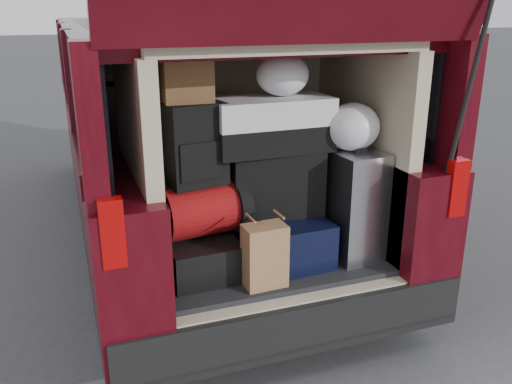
{
  "coord_description": "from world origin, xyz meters",
  "views": [
    {
      "loc": [
        -1.0,
        -2.45,
        1.9
      ],
      "look_at": [
        -0.04,
        0.2,
        0.93
      ],
      "focal_mm": 38.0,
      "sensor_mm": 36.0,
      "label": 1
    }
  ],
  "objects_px": {
    "twotone_duffel": "(270,124)",
    "kraft_bag": "(265,256)",
    "black_hardshell": "(198,253)",
    "navy_hardshell": "(275,236)",
    "backpack": "(196,145)",
    "black_soft_case": "(274,181)",
    "red_duffel": "(203,209)",
    "silver_roller": "(349,203)"
  },
  "relations": [
    {
      "from": "red_duffel",
      "to": "backpack",
      "type": "bearing_deg",
      "value": -176.33
    },
    {
      "from": "kraft_bag",
      "to": "black_soft_case",
      "type": "relative_size",
      "value": 0.65
    },
    {
      "from": "kraft_bag",
      "to": "red_duffel",
      "type": "xyz_separation_m",
      "value": [
        -0.23,
        0.29,
        0.18
      ]
    },
    {
      "from": "silver_roller",
      "to": "kraft_bag",
      "type": "distance_m",
      "value": 0.64
    },
    {
      "from": "navy_hardshell",
      "to": "backpack",
      "type": "distance_m",
      "value": 0.72
    },
    {
      "from": "red_duffel",
      "to": "twotone_duffel",
      "type": "distance_m",
      "value": 0.57
    },
    {
      "from": "black_hardshell",
      "to": "black_soft_case",
      "type": "relative_size",
      "value": 1.0
    },
    {
      "from": "silver_roller",
      "to": "twotone_duffel",
      "type": "xyz_separation_m",
      "value": [
        -0.43,
        0.14,
        0.45
      ]
    },
    {
      "from": "navy_hardshell",
      "to": "black_soft_case",
      "type": "bearing_deg",
      "value": 79.58
    },
    {
      "from": "red_duffel",
      "to": "black_soft_case",
      "type": "relative_size",
      "value": 0.87
    },
    {
      "from": "red_duffel",
      "to": "twotone_duffel",
      "type": "xyz_separation_m",
      "value": [
        0.39,
        0.05,
        0.42
      ]
    },
    {
      "from": "black_hardshell",
      "to": "twotone_duffel",
      "type": "xyz_separation_m",
      "value": [
        0.43,
        0.06,
        0.66
      ]
    },
    {
      "from": "navy_hardshell",
      "to": "red_duffel",
      "type": "xyz_separation_m",
      "value": [
        -0.41,
        0.0,
        0.22
      ]
    },
    {
      "from": "black_hardshell",
      "to": "black_soft_case",
      "type": "distance_m",
      "value": 0.57
    },
    {
      "from": "black_hardshell",
      "to": "navy_hardshell",
      "type": "xyz_separation_m",
      "value": [
        0.45,
        0.01,
        0.03
      ]
    },
    {
      "from": "black_hardshell",
      "to": "kraft_bag",
      "type": "relative_size",
      "value": 1.53
    },
    {
      "from": "navy_hardshell",
      "to": "black_soft_case",
      "type": "relative_size",
      "value": 1.16
    },
    {
      "from": "twotone_duffel",
      "to": "navy_hardshell",
      "type": "bearing_deg",
      "value": -68.98
    },
    {
      "from": "red_duffel",
      "to": "twotone_duffel",
      "type": "height_order",
      "value": "twotone_duffel"
    },
    {
      "from": "black_soft_case",
      "to": "red_duffel",
      "type": "bearing_deg",
      "value": -168.77
    },
    {
      "from": "red_duffel",
      "to": "backpack",
      "type": "distance_m",
      "value": 0.35
    },
    {
      "from": "black_soft_case",
      "to": "twotone_duffel",
      "type": "height_order",
      "value": "twotone_duffel"
    },
    {
      "from": "silver_roller",
      "to": "red_duffel",
      "type": "height_order",
      "value": "silver_roller"
    },
    {
      "from": "silver_roller",
      "to": "red_duffel",
      "type": "xyz_separation_m",
      "value": [
        -0.82,
        0.09,
        0.04
      ]
    },
    {
      "from": "kraft_bag",
      "to": "black_hardshell",
      "type": "bearing_deg",
      "value": 131.86
    },
    {
      "from": "navy_hardshell",
      "to": "backpack",
      "type": "bearing_deg",
      "value": 178.33
    },
    {
      "from": "black_hardshell",
      "to": "silver_roller",
      "type": "height_order",
      "value": "silver_roller"
    },
    {
      "from": "navy_hardshell",
      "to": "silver_roller",
      "type": "bearing_deg",
      "value": -14.34
    },
    {
      "from": "kraft_bag",
      "to": "twotone_duffel",
      "type": "bearing_deg",
      "value": 62.88
    },
    {
      "from": "black_soft_case",
      "to": "backpack",
      "type": "bearing_deg",
      "value": -168.4
    },
    {
      "from": "silver_roller",
      "to": "kraft_bag",
      "type": "xyz_separation_m",
      "value": [
        -0.58,
        -0.2,
        -0.14
      ]
    },
    {
      "from": "black_hardshell",
      "to": "backpack",
      "type": "bearing_deg",
      "value": 30.14
    },
    {
      "from": "red_duffel",
      "to": "black_soft_case",
      "type": "xyz_separation_m",
      "value": [
        0.42,
        0.05,
        0.09
      ]
    },
    {
      "from": "twotone_duffel",
      "to": "kraft_bag",
      "type": "bearing_deg",
      "value": -115.57
    },
    {
      "from": "backpack",
      "to": "twotone_duffel",
      "type": "bearing_deg",
      "value": -3.02
    },
    {
      "from": "silver_roller",
      "to": "backpack",
      "type": "relative_size",
      "value": 1.46
    },
    {
      "from": "black_hardshell",
      "to": "navy_hardshell",
      "type": "distance_m",
      "value": 0.45
    },
    {
      "from": "backpack",
      "to": "kraft_bag",
      "type": "bearing_deg",
      "value": -57.53
    },
    {
      "from": "silver_roller",
      "to": "backpack",
      "type": "height_order",
      "value": "backpack"
    },
    {
      "from": "silver_roller",
      "to": "kraft_bag",
      "type": "height_order",
      "value": "silver_roller"
    },
    {
      "from": "navy_hardshell",
      "to": "silver_roller",
      "type": "relative_size",
      "value": 0.95
    },
    {
      "from": "kraft_bag",
      "to": "twotone_duffel",
      "type": "relative_size",
      "value": 0.52
    }
  ]
}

